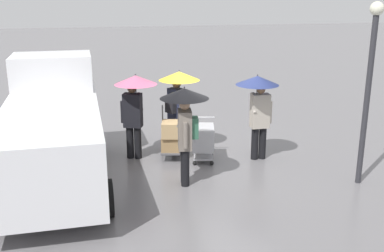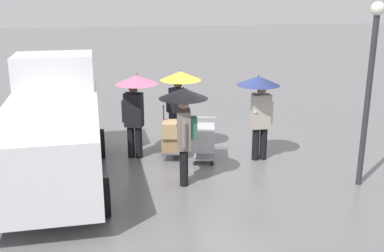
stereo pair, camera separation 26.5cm
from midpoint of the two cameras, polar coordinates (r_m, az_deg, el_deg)
ground_plane at (r=11.45m, az=4.01°, el=-4.36°), size 90.00×90.00×0.00m
cargo_van_parked_right at (r=10.29m, az=-16.18°, el=-0.48°), size 2.28×5.38×2.60m
shopping_cart_vendor at (r=11.27m, az=2.13°, el=-1.62°), size 0.72×0.92×1.02m
hand_dolly_boxes at (r=11.41m, az=-1.89°, el=-1.30°), size 0.65×0.80×1.32m
pedestrian_pink_side at (r=11.75m, az=-0.95°, el=4.20°), size 1.04×1.04×2.15m
pedestrian_black_side at (r=9.68m, az=-0.22°, el=1.53°), size 1.04×1.04×2.15m
pedestrian_white_side at (r=11.24m, az=9.01°, el=3.44°), size 1.04×1.04×2.15m
pedestrian_far_side at (r=11.29m, az=-6.36°, el=3.68°), size 1.04×1.04×2.15m
street_lamp at (r=10.15m, az=21.92°, el=5.68°), size 0.28×0.28×3.86m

